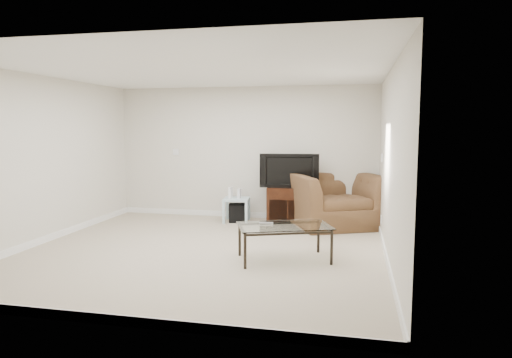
% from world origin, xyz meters
% --- Properties ---
extents(floor, '(5.00, 5.00, 0.00)m').
position_xyz_m(floor, '(0.00, 0.00, 0.00)').
color(floor, tan).
rests_on(floor, ground).
extents(ceiling, '(5.00, 5.00, 0.00)m').
position_xyz_m(ceiling, '(0.00, 0.00, 2.50)').
color(ceiling, white).
rests_on(ceiling, ground).
extents(wall_back, '(5.00, 0.02, 2.50)m').
position_xyz_m(wall_back, '(0.00, 2.50, 1.25)').
color(wall_back, silver).
rests_on(wall_back, ground).
extents(wall_left, '(0.02, 5.00, 2.50)m').
position_xyz_m(wall_left, '(-2.50, 0.00, 1.25)').
color(wall_left, silver).
rests_on(wall_left, ground).
extents(wall_right, '(0.02, 5.00, 2.50)m').
position_xyz_m(wall_right, '(2.50, 0.00, 1.25)').
color(wall_right, silver).
rests_on(wall_right, ground).
extents(plate_back, '(0.12, 0.02, 0.12)m').
position_xyz_m(plate_back, '(-1.40, 2.49, 1.25)').
color(plate_back, white).
rests_on(plate_back, wall_back).
extents(plate_right_switch, '(0.02, 0.09, 0.13)m').
position_xyz_m(plate_right_switch, '(2.49, 1.60, 1.25)').
color(plate_right_switch, white).
rests_on(plate_right_switch, wall_right).
extents(plate_right_outlet, '(0.02, 0.08, 0.12)m').
position_xyz_m(plate_right_outlet, '(2.49, 1.30, 0.30)').
color(plate_right_outlet, white).
rests_on(plate_right_outlet, wall_right).
extents(tv_stand, '(0.79, 0.56, 0.65)m').
position_xyz_m(tv_stand, '(0.90, 2.28, 0.32)').
color(tv_stand, black).
rests_on(tv_stand, floor).
extents(dvd_player, '(0.42, 0.30, 0.06)m').
position_xyz_m(dvd_player, '(0.90, 2.24, 0.54)').
color(dvd_player, black).
rests_on(dvd_player, tv_stand).
extents(television, '(1.01, 0.28, 0.62)m').
position_xyz_m(television, '(0.90, 2.25, 0.96)').
color(television, black).
rests_on(television, tv_stand).
extents(side_table, '(0.51, 0.51, 0.44)m').
position_xyz_m(side_table, '(-0.05, 2.05, 0.22)').
color(side_table, silver).
rests_on(side_table, floor).
extents(subwoofer, '(0.41, 0.41, 0.34)m').
position_xyz_m(subwoofer, '(-0.02, 2.07, 0.16)').
color(subwoofer, black).
rests_on(subwoofer, floor).
extents(game_console, '(0.05, 0.15, 0.20)m').
position_xyz_m(game_console, '(-0.16, 2.02, 0.54)').
color(game_console, white).
rests_on(game_console, side_table).
extents(game_case, '(0.05, 0.13, 0.17)m').
position_xyz_m(game_case, '(0.01, 2.04, 0.53)').
color(game_case, silver).
rests_on(game_case, side_table).
extents(recliner, '(1.67, 1.42, 1.24)m').
position_xyz_m(recliner, '(1.74, 2.05, 0.62)').
color(recliner, '#483120').
rests_on(recliner, floor).
extents(coffee_table, '(1.34, 1.04, 0.46)m').
position_xyz_m(coffee_table, '(1.18, -0.21, 0.23)').
color(coffee_table, black).
rests_on(coffee_table, floor).
extents(remote, '(0.19, 0.09, 0.02)m').
position_xyz_m(remote, '(0.93, -0.18, 0.48)').
color(remote, '#B2B2B7').
rests_on(remote, coffee_table).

